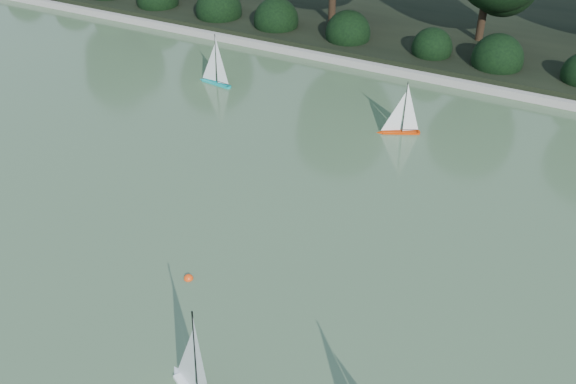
{
  "coord_description": "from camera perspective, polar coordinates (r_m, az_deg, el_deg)",
  "views": [
    {
      "loc": [
        3.99,
        -5.28,
        6.38
      ],
      "look_at": [
        0.12,
        2.21,
        0.7
      ],
      "focal_mm": 40.0,
      "sensor_mm": 36.0,
      "label": 1
    }
  ],
  "objects": [
    {
      "name": "ground",
      "position": [
        9.19,
        -7.11,
        -10.34
      ],
      "size": [
        80.0,
        80.0,
        0.0
      ],
      "primitive_type": "plane",
      "color": "#3B5633",
      "rests_on": "ground"
    },
    {
      "name": "pond_coping",
      "position": [
        16.11,
        10.97,
        10.35
      ],
      "size": [
        40.0,
        0.35,
        0.18
      ],
      "primitive_type": "cube",
      "color": "gray",
      "rests_on": "ground"
    },
    {
      "name": "sailboat_teal",
      "position": [
        15.51,
        -6.65,
        10.27
      ],
      "size": [
        0.96,
        0.27,
        1.31
      ],
      "color": "#0F9A93",
      "rests_on": "ground"
    },
    {
      "name": "sailboat_white_a",
      "position": [
        8.03,
        -8.53,
        -16.37
      ],
      "size": [
        1.09,
        0.7,
        1.59
      ],
      "color": "white",
      "rests_on": "ground"
    },
    {
      "name": "shrub_hedge",
      "position": [
        16.78,
        12.08,
        12.52
      ],
      "size": [
        29.1,
        1.1,
        1.1
      ],
      "color": "black",
      "rests_on": "ground"
    },
    {
      "name": "race_buoy",
      "position": [
        9.71,
        -8.83,
        -7.62
      ],
      "size": [
        0.14,
        0.14,
        0.14
      ],
      "primitive_type": "sphere",
      "color": "#FA420D",
      "rests_on": "ground"
    },
    {
      "name": "sailboat_orange",
      "position": [
        13.39,
        9.72,
        5.94
      ],
      "size": [
        0.87,
        0.51,
        1.24
      ],
      "color": "red",
      "rests_on": "ground"
    },
    {
      "name": "far_bank",
      "position": [
        19.72,
        14.72,
        14.47
      ],
      "size": [
        40.0,
        8.0,
        0.3
      ],
      "primitive_type": "cube",
      "color": "black",
      "rests_on": "ground"
    }
  ]
}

